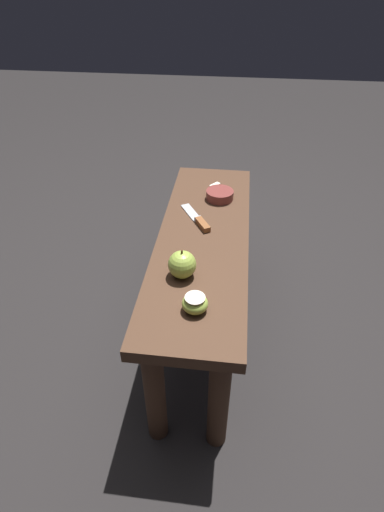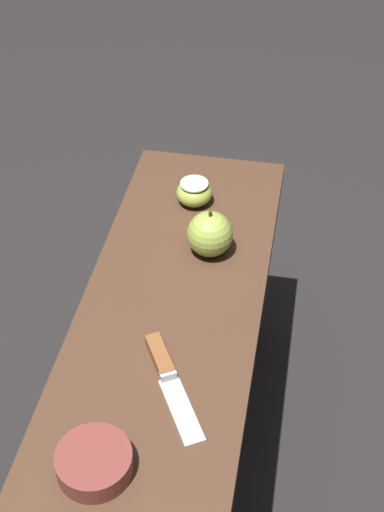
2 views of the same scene
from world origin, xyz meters
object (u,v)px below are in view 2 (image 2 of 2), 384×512
apple_cut (194,192)px  bowl (94,462)px  wooden_bench (164,373)px  apple_whole (210,234)px  knife (166,371)px

apple_cut → bowl: bearing=-2.5°
wooden_bench → apple_cut: bearing=-178.1°
wooden_bench → apple_whole: 0.26m
wooden_bench → bowl: 0.28m
knife → apple_whole: apple_whole is taller
apple_whole → wooden_bench: bearing=-11.1°
wooden_bench → apple_cut: 0.37m
bowl → apple_cut: bearing=177.5°
knife → apple_whole: bearing=145.8°
knife → apple_cut: 0.43m
knife → apple_cut: size_ratio=2.67×
wooden_bench → bowl: bowl is taller
apple_cut → bowl: size_ratio=0.67×
apple_cut → knife: bearing=4.6°
wooden_bench → knife: knife is taller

